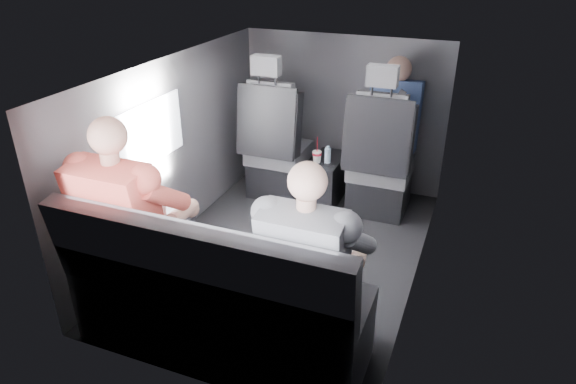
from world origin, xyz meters
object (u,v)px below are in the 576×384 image
at_px(front_seat_right, 379,168).
at_px(soda_cup, 317,157).
at_px(center_console, 327,180).
at_px(passenger_rear_left, 135,222).
at_px(laptop_white, 149,213).
at_px(rear_bench, 217,306).
at_px(front_seat_left, 276,153).
at_px(laptop_black, 327,246).
at_px(passenger_front_right, 394,118).
at_px(water_bottle, 328,156).
at_px(passenger_rear_right, 313,266).

height_order(front_seat_right, soda_cup, front_seat_right).
distance_m(center_console, passenger_rear_left, 1.98).
bearing_deg(laptop_white, rear_bench, -24.09).
bearing_deg(passenger_rear_left, front_seat_left, 87.24).
height_order(rear_bench, soda_cup, rear_bench).
relative_size(laptop_black, passenger_front_right, 0.39).
bearing_deg(front_seat_left, soda_cup, -12.30).
distance_m(soda_cup, laptop_black, 1.63).
bearing_deg(rear_bench, front_seat_right, 76.69).
height_order(front_seat_left, front_seat_right, same).
relative_size(rear_bench, laptop_white, 3.72).
relative_size(front_seat_left, passenger_rear_left, 0.98).
distance_m(front_seat_right, water_bottle, 0.43).
relative_size(soda_cup, passenger_rear_right, 0.19).
bearing_deg(passenger_rear_right, passenger_rear_left, -179.94).
xyz_separation_m(passenger_rear_left, passenger_rear_right, (1.04, 0.00, -0.03)).
xyz_separation_m(front_seat_right, laptop_black, (0.06, -1.61, 0.23)).
xyz_separation_m(center_console, passenger_front_right, (0.49, 0.22, 0.55)).
distance_m(center_console, water_bottle, 0.29).
bearing_deg(laptop_white, passenger_front_right, 61.15).
xyz_separation_m(front_seat_right, passenger_rear_right, (0.05, -1.81, 0.23)).
bearing_deg(rear_bench, passenger_front_right, 77.29).
height_order(front_seat_left, soda_cup, front_seat_left).
relative_size(center_console, passenger_front_right, 0.59).
height_order(front_seat_left, rear_bench, front_seat_left).
xyz_separation_m(soda_cup, laptop_white, (-0.51, -1.56, 0.17)).
bearing_deg(passenger_rear_right, laptop_black, 87.51).
xyz_separation_m(rear_bench, water_bottle, (0.03, 1.84, 0.16)).
xyz_separation_m(rear_bench, laptop_white, (-0.56, 0.25, 0.32)).
distance_m(front_seat_left, soda_cup, 0.41).
relative_size(front_seat_left, passenger_rear_right, 1.04).
xyz_separation_m(center_console, soda_cup, (-0.05, -0.13, 0.26)).
xyz_separation_m(water_bottle, passenger_rear_left, (-0.57, -1.75, 0.19)).
relative_size(center_console, laptop_black, 1.51).
height_order(soda_cup, laptop_white, laptop_white).
height_order(soda_cup, water_bottle, soda_cup).
xyz_separation_m(front_seat_left, water_bottle, (0.48, -0.06, 0.07)).
height_order(front_seat_left, center_console, front_seat_left).
distance_m(front_seat_left, passenger_rear_right, 2.05).
height_order(soda_cup, passenger_front_right, passenger_front_right).
height_order(laptop_white, laptop_black, laptop_white).
height_order(center_console, laptop_black, laptop_black).
distance_m(front_seat_right, laptop_white, 1.95).
xyz_separation_m(rear_bench, passenger_front_right, (0.49, 2.16, 0.44)).
bearing_deg(soda_cup, laptop_white, -108.09).
height_order(center_console, passenger_rear_right, passenger_rear_right).
xyz_separation_m(soda_cup, laptop_black, (0.56, -1.52, 0.17)).
xyz_separation_m(soda_cup, water_bottle, (0.08, 0.03, 0.01)).
relative_size(rear_bench, passenger_front_right, 1.96).
relative_size(front_seat_right, passenger_rear_left, 0.98).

